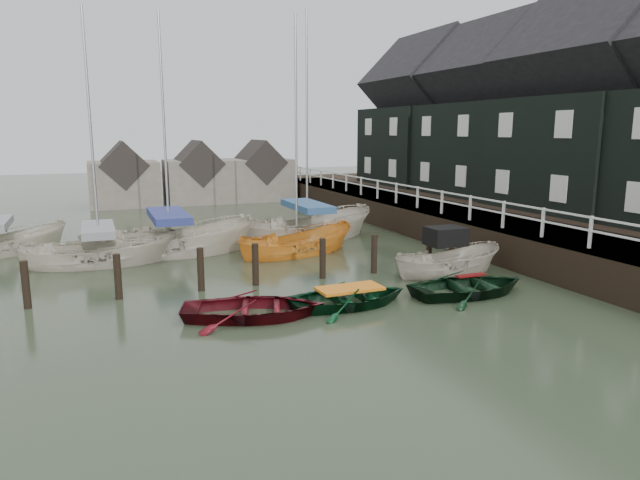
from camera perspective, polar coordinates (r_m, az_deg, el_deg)
name	(u,v)px	position (r m, az deg, el deg)	size (l,w,h in m)	color
ground	(323,306)	(16.77, 0.32, -6.64)	(120.00, 120.00, 0.00)	#2C3521
pier	(421,217)	(29.58, 10.06, 2.29)	(3.04, 32.00, 2.70)	black
land_strip	(507,224)	(32.92, 18.22, 1.52)	(14.00, 38.00, 1.50)	black
quay_houses	(532,118)	(31.52, 20.43, 11.37)	(6.52, 28.14, 10.01)	black
mooring_pilings	(258,270)	(19.03, -6.22, -3.01)	(13.72, 0.22, 1.80)	black
far_sheds	(196,176)	(41.50, -12.34, 6.23)	(14.00, 4.08, 4.39)	#665B51
rowboat_red	(254,317)	(15.91, -6.61, -7.70)	(2.79, 3.91, 0.81)	#4F0B12
rowboat_green	(349,305)	(16.88, 2.97, -6.54)	(2.64, 3.70, 0.77)	black
rowboat_dkgreen	(470,294)	(18.56, 14.74, -5.26)	(2.80, 3.92, 0.81)	black
motorboat	(447,272)	(20.79, 12.59, -3.15)	(4.21, 1.64, 2.50)	#B8AF9D
sailboat_a	(101,262)	(23.49, -21.09, -2.11)	(5.90, 2.52, 10.56)	beige
sailboat_b	(170,253)	(24.50, -14.74, -1.23)	(7.17, 3.07, 11.00)	beige
sailboat_c	(297,253)	(23.85, -2.32, -1.30)	(5.74, 3.18, 10.55)	orange
sailboat_d	(307,238)	(26.93, -1.28, 0.21)	(7.19, 3.50, 11.69)	#B9AF9E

